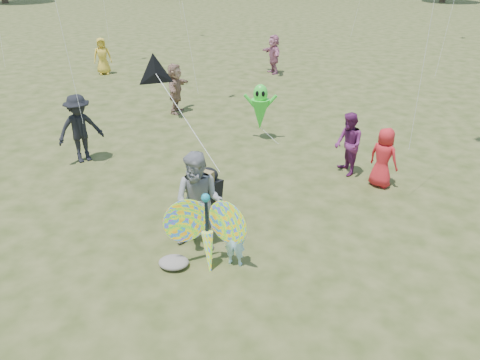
# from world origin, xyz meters

# --- Properties ---
(ground) EXTENTS (160.00, 160.00, 0.00)m
(ground) POSITION_xyz_m (0.00, 0.00, 0.00)
(ground) COLOR #51592B
(ground) RESTS_ON ground
(child_girl) EXTENTS (0.44, 0.33, 1.09)m
(child_girl) POSITION_xyz_m (-0.18, 0.13, 0.54)
(child_girl) COLOR #ABE5F3
(child_girl) RESTS_ON ground
(adult_man) EXTENTS (1.13, 0.96, 2.03)m
(adult_man) POSITION_xyz_m (-0.91, 0.63, 1.02)
(adult_man) COLOR gray
(adult_man) RESTS_ON ground
(grey_bag) EXTENTS (0.57, 0.47, 0.18)m
(grey_bag) POSITION_xyz_m (-1.31, -0.05, 0.09)
(grey_bag) COLOR gray
(grey_bag) RESTS_ON ground
(crowd_a) EXTENTS (0.88, 0.85, 1.52)m
(crowd_a) POSITION_xyz_m (3.14, 3.73, 0.76)
(crowd_a) COLOR red
(crowd_a) RESTS_ON ground
(crowd_b) EXTENTS (1.40, 1.33, 1.91)m
(crowd_b) POSITION_xyz_m (-4.87, 4.55, 0.95)
(crowd_b) COLOR black
(crowd_b) RESTS_ON ground
(crowd_d) EXTENTS (0.67, 1.69, 1.78)m
(crowd_d) POSITION_xyz_m (-3.20, 9.07, 0.89)
(crowd_d) COLOR #966F5C
(crowd_d) RESTS_ON ground
(crowd_e) EXTENTS (0.83, 0.95, 1.66)m
(crowd_e) POSITION_xyz_m (2.36, 4.37, 0.83)
(crowd_e) COLOR #69235C
(crowd_e) RESTS_ON ground
(crowd_g) EXTENTS (0.96, 0.79, 1.68)m
(crowd_g) POSITION_xyz_m (-7.86, 14.51, 0.84)
(crowd_g) COLOR gold
(crowd_g) RESTS_ON ground
(crowd_j) EXTENTS (1.18, 1.74, 1.80)m
(crowd_j) POSITION_xyz_m (0.14, 15.41, 0.90)
(crowd_j) COLOR #BC6B8A
(crowd_j) RESTS_ON ground
(jogging_stroller) EXTENTS (0.75, 1.14, 1.09)m
(jogging_stroller) POSITION_xyz_m (-1.00, 1.92, 0.61)
(jogging_stroller) COLOR black
(jogging_stroller) RESTS_ON ground
(butterfly_kite) EXTENTS (1.74, 0.75, 1.71)m
(butterfly_kite) POSITION_xyz_m (-0.67, 0.05, 0.75)
(butterfly_kite) COLOR orange
(butterfly_kite) RESTS_ON ground
(delta_kite_rig) EXTENTS (2.00, 2.07, 1.80)m
(delta_kite_rig) POSITION_xyz_m (-2.05, 2.46, 3.02)
(delta_kite_rig) COLOR black
(delta_kite_rig) RESTS_ON ground
(alien_kite) EXTENTS (1.12, 0.69, 1.74)m
(alien_kite) POSITION_xyz_m (-0.05, 6.68, 0.97)
(alien_kite) COLOR #38E636
(alien_kite) RESTS_ON ground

